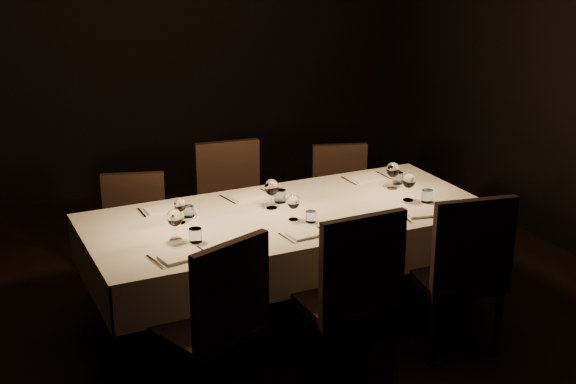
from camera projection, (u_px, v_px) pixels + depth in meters
name	position (u px, v px, depth m)	size (l,w,h in m)	color
room	(288.00, 97.00, 4.77)	(5.01, 6.01, 3.01)	black
dining_table	(288.00, 224.00, 5.04)	(2.52, 1.12, 0.76)	black
chair_near_left	(216.00, 318.00, 4.15)	(0.62, 0.62, 1.01)	black
place_setting_near_left	(181.00, 233.00, 4.50)	(0.35, 0.41, 0.19)	silver
chair_near_center	(349.00, 290.00, 4.42)	(0.51, 0.51, 1.05)	black
place_setting_near_center	(301.00, 215.00, 4.80)	(0.30, 0.39, 0.16)	silver
chair_near_right	(461.00, 267.00, 4.72)	(0.58, 0.58, 1.03)	black
place_setting_near_right	(418.00, 194.00, 5.13)	(0.35, 0.41, 0.19)	silver
chair_far_left	(135.00, 232.00, 5.43)	(0.53, 0.53, 0.88)	black
place_setting_far_left	(176.00, 208.00, 4.91)	(0.29, 0.39, 0.16)	silver
chair_far_center	(232.00, 204.00, 5.81)	(0.53, 0.53, 0.98)	black
place_setting_far_center	(266.00, 192.00, 5.15)	(0.36, 0.41, 0.19)	silver
chair_far_right	(342.00, 197.00, 6.12)	(0.52, 0.52, 0.87)	black
place_setting_far_right	(386.00, 174.00, 5.51)	(0.34, 0.41, 0.19)	silver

